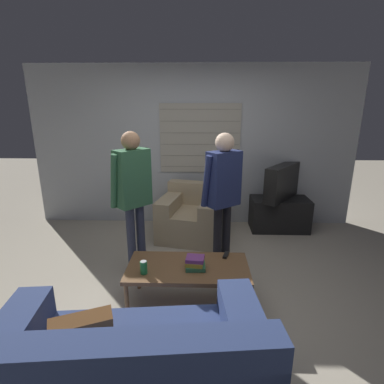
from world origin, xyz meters
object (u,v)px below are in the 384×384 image
(tv, at_px, (282,182))
(person_left_standing, at_px, (133,188))
(coffee_table, at_px, (188,270))
(person_right_standing, at_px, (223,187))
(soda_can, at_px, (144,267))
(book_stack, at_px, (195,263))
(couch_blue, at_px, (131,375))
(armchair_beige, at_px, (192,216))
(spare_remote, at_px, (226,255))

(tv, height_order, person_left_standing, person_left_standing)
(coffee_table, xyz_separation_m, person_right_standing, (0.37, 0.69, 0.65))
(soda_can, bearing_deg, person_left_standing, 107.69)
(tv, relative_size, book_stack, 4.13)
(person_left_standing, height_order, soda_can, person_left_standing)
(couch_blue, relative_size, tv, 2.17)
(couch_blue, distance_m, armchair_beige, 2.80)
(soda_can, xyz_separation_m, spare_remote, (0.79, 0.36, -0.05))
(couch_blue, xyz_separation_m, soda_can, (-0.10, 1.00, 0.16))
(person_right_standing, xyz_separation_m, soda_can, (-0.77, -0.83, -0.55))
(person_right_standing, xyz_separation_m, spare_remote, (0.02, -0.48, -0.60))
(tv, bearing_deg, coffee_table, 1.88)
(tv, relative_size, soda_can, 6.42)
(coffee_table, height_order, soda_can, soda_can)
(coffee_table, relative_size, soda_can, 9.43)
(person_right_standing, xyz_separation_m, book_stack, (-0.30, -0.72, -0.56))
(person_left_standing, bearing_deg, tv, -12.89)
(tv, height_order, soda_can, tv)
(coffee_table, distance_m, soda_can, 0.44)
(coffee_table, height_order, person_left_standing, person_left_standing)
(tv, bearing_deg, couch_blue, 8.60)
(book_stack, bearing_deg, soda_can, -166.96)
(couch_blue, distance_m, person_left_standing, 1.92)
(couch_blue, xyz_separation_m, armchair_beige, (0.29, 2.79, -0.01))
(coffee_table, height_order, person_right_standing, person_right_standing)
(couch_blue, bearing_deg, person_right_standing, 64.21)
(couch_blue, xyz_separation_m, person_right_standing, (0.67, 1.84, 0.71))
(couch_blue, height_order, person_right_standing, person_right_standing)
(armchair_beige, bearing_deg, person_left_standing, 71.40)
(tv, distance_m, soda_can, 2.76)
(tv, xyz_separation_m, person_left_standing, (-2.02, -1.34, 0.27))
(couch_blue, relative_size, person_right_standing, 1.06)
(tv, bearing_deg, person_left_standing, -19.31)
(couch_blue, height_order, book_stack, couch_blue)
(armchair_beige, bearing_deg, soda_can, 90.23)
(tv, xyz_separation_m, book_stack, (-1.31, -1.97, -0.30))
(spare_remote, bearing_deg, tv, 77.88)
(armchair_beige, relative_size, soda_can, 8.25)
(person_right_standing, bearing_deg, person_left_standing, 148.55)
(person_left_standing, height_order, book_stack, person_left_standing)
(armchair_beige, bearing_deg, book_stack, 105.56)
(person_right_standing, relative_size, soda_can, 13.16)
(person_right_standing, height_order, spare_remote, person_right_standing)
(tv, relative_size, person_left_standing, 0.48)
(couch_blue, xyz_separation_m, book_stack, (0.38, 1.11, 0.15))
(soda_can, bearing_deg, couch_blue, -84.33)
(person_right_standing, distance_m, soda_can, 1.26)
(tv, bearing_deg, soda_can, -3.37)
(tv, height_order, spare_remote, tv)
(couch_blue, distance_m, person_right_standing, 2.08)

